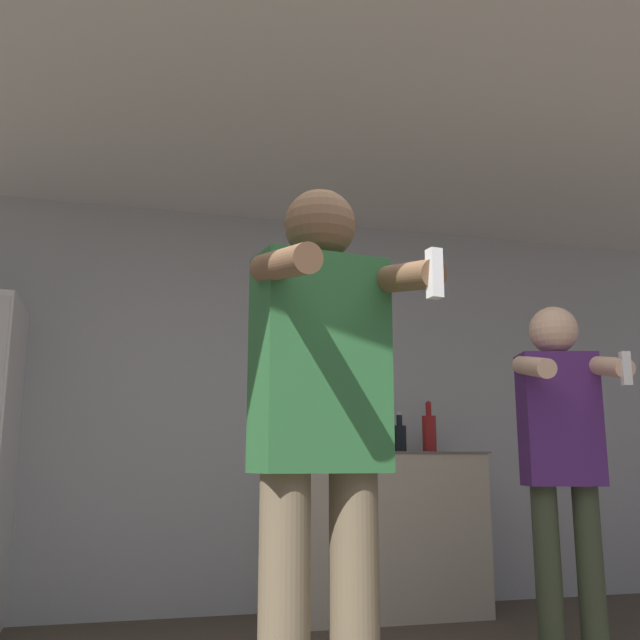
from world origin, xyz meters
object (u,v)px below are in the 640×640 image
bottle_red_label (360,438)px  person_man_side (562,444)px  bottle_green_wine (429,432)px  person_woman_foreground (321,434)px  bottle_brown_liquor (400,436)px

bottle_red_label → person_man_side: person_man_side is taller
bottle_green_wine → bottle_red_label: size_ratio=1.34×
bottle_green_wine → person_woman_foreground: bearing=-120.7°
bottle_green_wine → bottle_red_label: 0.47m
bottle_green_wine → bottle_red_label: bearing=180.0°
bottle_green_wine → person_man_side: 1.37m
bottle_red_label → bottle_green_wine: bearing=-0.0°
bottle_green_wine → person_woman_foreground: 2.55m
bottle_brown_liquor → person_man_side: (0.26, -1.36, -0.08)m
person_woman_foreground → bottle_green_wine: bearing=59.3°
bottle_red_label → person_man_side: bearing=-68.9°
person_woman_foreground → bottle_brown_liquor: bearing=63.4°
bottle_green_wine → bottle_red_label: bottle_green_wine is taller
person_man_side → bottle_green_wine: bearing=92.5°
bottle_brown_liquor → person_man_side: bearing=-79.2°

